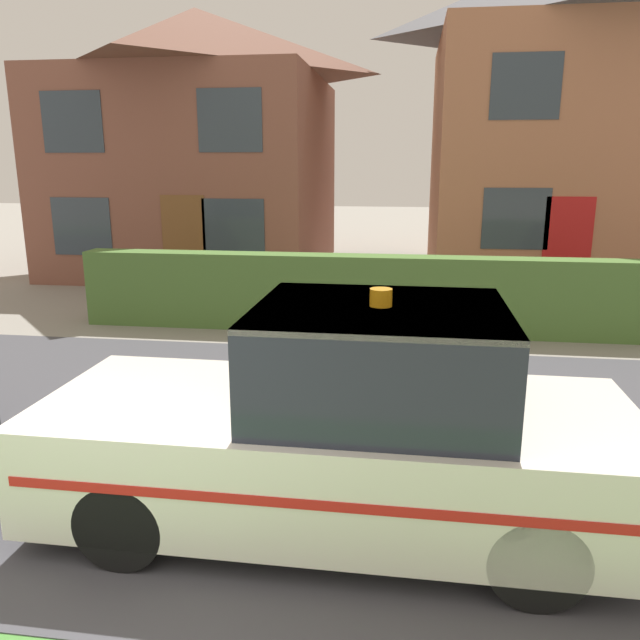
% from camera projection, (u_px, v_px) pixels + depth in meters
% --- Properties ---
extents(road_strip, '(28.00, 6.25, 0.01)m').
position_uv_depth(road_strip, '(215.00, 427.00, 6.73)').
color(road_strip, '#424247').
rests_on(road_strip, ground).
extents(garden_hedge, '(10.08, 0.50, 1.29)m').
position_uv_depth(garden_hedge, '(375.00, 294.00, 10.44)').
color(garden_hedge, '#4C7233').
rests_on(garden_hedge, ground).
extents(police_car, '(4.51, 1.82, 1.89)m').
position_uv_depth(police_car, '(345.00, 429.00, 4.77)').
color(police_car, black).
rests_on(police_car, road_strip).
extents(house_left, '(6.77, 6.95, 6.62)m').
position_uv_depth(house_left, '(200.00, 140.00, 16.61)').
color(house_left, brown).
rests_on(house_left, ground).
extents(house_right, '(7.63, 6.41, 7.84)m').
position_uv_depth(house_right, '(586.00, 112.00, 15.38)').
color(house_right, '#A86B4C').
rests_on(house_right, ground).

